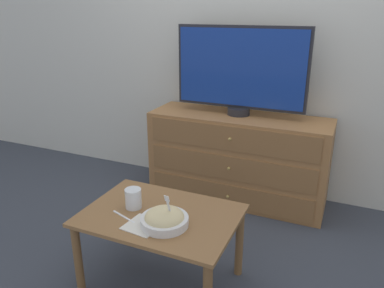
{
  "coord_description": "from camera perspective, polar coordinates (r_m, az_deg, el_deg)",
  "views": [
    {
      "loc": [
        0.79,
        -2.87,
        1.45
      ],
      "look_at": [
        0.01,
        -1.11,
        0.75
      ],
      "focal_mm": 35.0,
      "sensor_mm": 36.0,
      "label": 1
    }
  ],
  "objects": [
    {
      "name": "tv",
      "position": [
        2.81,
        7.41,
        11.12
      ],
      "size": [
        0.98,
        0.17,
        0.65
      ],
      "color": "#232328",
      "rests_on": "dresser"
    },
    {
      "name": "wall_back",
      "position": [
        3.01,
        8.88,
        16.91
      ],
      "size": [
        12.0,
        0.05,
        2.6
      ],
      "color": "silver",
      "rests_on": "ground_plane"
    },
    {
      "name": "knife",
      "position": [
        1.98,
        -10.35,
        -10.86
      ],
      "size": [
        0.17,
        0.07,
        0.01
      ],
      "color": "white",
      "rests_on": "coffee_table"
    },
    {
      "name": "drink_cup",
      "position": [
        2.04,
        -8.92,
        -8.36
      ],
      "size": [
        0.09,
        0.09,
        0.11
      ],
      "color": "beige",
      "rests_on": "coffee_table"
    },
    {
      "name": "ground_plane",
      "position": [
        3.31,
        7.57,
        -6.16
      ],
      "size": [
        12.0,
        12.0,
        0.0
      ],
      "primitive_type": "plane",
      "color": "#383D47"
    },
    {
      "name": "dresser",
      "position": [
        2.95,
        6.95,
        -2.17
      ],
      "size": [
        1.36,
        0.45,
        0.69
      ],
      "color": "#9E6B3D",
      "rests_on": "ground_plane"
    },
    {
      "name": "takeout_bowl",
      "position": [
        1.88,
        -4.22,
        -11.31
      ],
      "size": [
        0.24,
        0.24,
        0.18
      ],
      "color": "silver",
      "rests_on": "coffee_table"
    },
    {
      "name": "coffee_table",
      "position": [
        2.03,
        -4.77,
        -12.2
      ],
      "size": [
        0.8,
        0.57,
        0.44
      ],
      "color": "olive",
      "rests_on": "ground_plane"
    },
    {
      "name": "napkin",
      "position": [
        1.9,
        -7.48,
        -12.17
      ],
      "size": [
        0.18,
        0.18,
        0.0
      ],
      "color": "silver",
      "rests_on": "coffee_table"
    }
  ]
}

